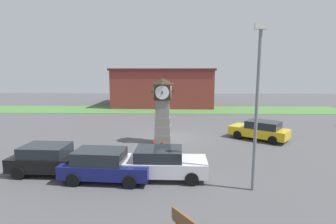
{
  "coord_description": "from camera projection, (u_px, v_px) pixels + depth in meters",
  "views": [
    {
      "loc": [
        0.28,
        -20.08,
        5.25
      ],
      "look_at": [
        -0.22,
        1.48,
        1.86
      ],
      "focal_mm": 28.0,
      "sensor_mm": 36.0,
      "label": 1
    }
  ],
  "objects": [
    {
      "name": "car_near_tower",
      "position": [
        105.0,
        165.0,
        12.61
      ],
      "size": [
        4.36,
        2.06,
        1.52
      ],
      "color": "navy",
      "rests_on": "ground_plane"
    },
    {
      "name": "street_lamp_near_road",
      "position": [
        257.0,
        99.0,
        11.05
      ],
      "size": [
        0.5,
        0.24,
        7.16
      ],
      "color": "slate",
      "rests_on": "ground_plane"
    },
    {
      "name": "warehouse_blue_far",
      "position": [
        164.0,
        87.0,
        40.94
      ],
      "size": [
        14.91,
        11.49,
        5.6
      ],
      "color": "maroon",
      "rests_on": "ground_plane"
    },
    {
      "name": "clock_tower",
      "position": [
        163.0,
        110.0,
        18.99
      ],
      "size": [
        1.63,
        1.6,
        4.76
      ],
      "color": "slate",
      "rests_on": "ground_plane"
    },
    {
      "name": "bollard_mid_row",
      "position": [
        163.0,
        150.0,
        15.68
      ],
      "size": [
        0.25,
        0.25,
        1.08
      ],
      "color": "maroon",
      "rests_on": "ground_plane"
    },
    {
      "name": "grass_verge_far",
      "position": [
        159.0,
        110.0,
        35.78
      ],
      "size": [
        49.98,
        7.0,
        0.04
      ],
      "primitive_type": "cube",
      "color": "#477A38",
      "rests_on": "ground_plane"
    },
    {
      "name": "bollard_near_tower",
      "position": [
        177.0,
        159.0,
        14.06
      ],
      "size": [
        0.27,
        0.27,
        1.14
      ],
      "color": "maroon",
      "rests_on": "ground_plane"
    },
    {
      "name": "car_navy_sedan",
      "position": [
        51.0,
        159.0,
        13.49
      ],
      "size": [
        4.13,
        2.08,
        1.5
      ],
      "color": "black",
      "rests_on": "ground_plane"
    },
    {
      "name": "pedestrian_near_bench",
      "position": [
        193.0,
        102.0,
        37.22
      ],
      "size": [
        0.44,
        0.31,
        1.6
      ],
      "color": "gold",
      "rests_on": "ground_plane"
    },
    {
      "name": "bollard_far_row",
      "position": [
        154.0,
        148.0,
        16.6
      ],
      "size": [
        0.23,
        0.23,
        0.87
      ],
      "color": "maroon",
      "rests_on": "ground_plane"
    },
    {
      "name": "car_by_building",
      "position": [
        163.0,
        163.0,
        12.92
      ],
      "size": [
        4.14,
        2.01,
        1.5
      ],
      "color": "silver",
      "rests_on": "ground_plane"
    },
    {
      "name": "car_far_lot",
      "position": [
        260.0,
        130.0,
        20.18
      ],
      "size": [
        4.52,
        4.03,
        1.47
      ],
      "color": "gold",
      "rests_on": "ground_plane"
    },
    {
      "name": "ground_plane",
      "position": [
        170.0,
        138.0,
        20.65
      ],
      "size": [
        83.31,
        83.31,
        0.0
      ],
      "primitive_type": "plane",
      "color": "#4C4C4F"
    }
  ]
}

